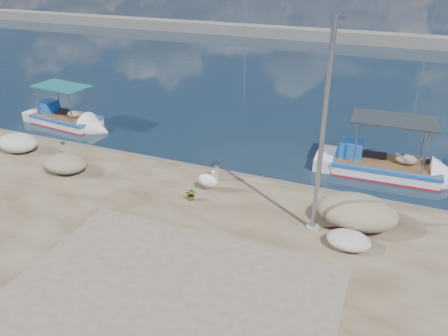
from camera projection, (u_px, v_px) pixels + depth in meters
ground at (182, 249)px, 14.78m from camera, size 1400.00×1400.00×0.00m
quay_patch at (163, 305)px, 11.74m from camera, size 9.00×7.00×0.01m
breakwater at (349, 37)px, 47.65m from camera, size 120.00×2.20×7.50m
boat_left at (66, 121)px, 25.27m from camera, size 5.76×2.44×2.69m
boat_right at (384, 169)px, 19.68m from camera, size 6.41×2.29×3.05m
pelican at (208, 180)px, 17.15m from camera, size 1.03×0.64×0.98m
lamp_post at (322, 140)px, 13.52m from camera, size 0.44×0.96×7.00m
bollard_near at (217, 172)px, 17.97m from camera, size 0.24×0.24×0.72m
bollard_far at (64, 149)px, 20.09m from camera, size 0.23×0.23×0.68m
potted_plant at (191, 194)px, 16.57m from camera, size 0.53×0.48×0.51m
net_pile_c at (357, 212)px, 14.95m from camera, size 2.72×1.94×1.07m
net_pile_d at (349, 240)px, 13.93m from camera, size 1.40×1.05×0.52m
net_pile_a at (18, 143)px, 20.62m from camera, size 2.00×1.46×0.82m
net_pile_b at (66, 163)px, 18.71m from camera, size 1.93×1.50×0.75m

